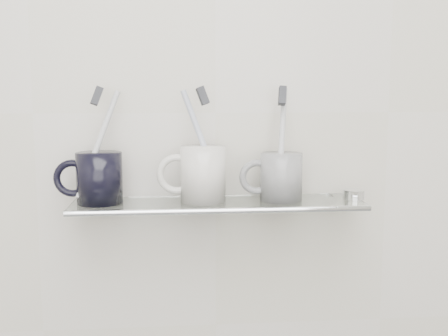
{
  "coord_description": "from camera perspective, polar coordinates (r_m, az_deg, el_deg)",
  "views": [
    {
      "loc": [
        -0.07,
        0.09,
        1.29
      ],
      "look_at": [
        0.01,
        1.04,
        1.16
      ],
      "focal_mm": 45.0,
      "sensor_mm": 36.0,
      "label": 1
    }
  ],
  "objects": [
    {
      "name": "mug_center_handle",
      "position": [
        0.96,
        -4.81,
        -0.63
      ],
      "size": [
        0.07,
        0.01,
        0.07
      ],
      "primitive_type": "torus",
      "rotation": [
        1.57,
        0.0,
        0.0
      ],
      "color": "silver",
      "rests_on": "mug_center"
    },
    {
      "name": "toothbrush_left",
      "position": [
        0.96,
        -12.65,
        2.4
      ],
      "size": [
        0.08,
        0.05,
        0.18
      ],
      "primitive_type": "cylinder",
      "rotation": [
        -0.12,
        0.38,
        0.16
      ],
      "color": "silver",
      "rests_on": "mug_left"
    },
    {
      "name": "shelf_glass",
      "position": [
        0.97,
        -0.59,
        -3.66
      ],
      "size": [
        0.5,
        0.12,
        0.01
      ],
      "primitive_type": "cube",
      "color": "silver",
      "rests_on": "wall_back"
    },
    {
      "name": "bristles_center",
      "position": [
        0.95,
        -2.18,
        7.34
      ],
      "size": [
        0.02,
        0.03,
        0.03
      ],
      "primitive_type": "cube",
      "rotation": [
        -0.12,
        -0.34,
        0.12
      ],
      "color": "#2F3035",
      "rests_on": "toothbrush_center"
    },
    {
      "name": "mug_left_handle",
      "position": [
        0.98,
        -15.15,
        -1.02
      ],
      "size": [
        0.06,
        0.01,
        0.06
      ],
      "primitive_type": "torus",
      "rotation": [
        1.57,
        0.0,
        0.0
      ],
      "color": "black",
      "rests_on": "mug_left"
    },
    {
      "name": "bracket_right",
      "position": [
        1.05,
        10.7,
        -3.47
      ],
      "size": [
        0.02,
        0.03,
        0.02
      ],
      "primitive_type": "cylinder",
      "rotation": [
        1.57,
        0.0,
        0.0
      ],
      "color": "silver",
      "rests_on": "wall_back"
    },
    {
      "name": "bracket_left",
      "position": [
        1.02,
        -12.63,
        -3.85
      ],
      "size": [
        0.02,
        0.03,
        0.02
      ],
      "primitive_type": "cylinder",
      "rotation": [
        1.57,
        0.0,
        0.0
      ],
      "color": "silver",
      "rests_on": "wall_back"
    },
    {
      "name": "mug_left",
      "position": [
        0.97,
        -12.55,
        -0.99
      ],
      "size": [
        0.1,
        0.1,
        0.09
      ],
      "primitive_type": "cylinder",
      "rotation": [
        0.0,
        0.0,
        0.26
      ],
      "color": "black",
      "rests_on": "shelf_glass"
    },
    {
      "name": "chrome_cap",
      "position": [
        1.02,
        13.05,
        -2.61
      ],
      "size": [
        0.04,
        0.04,
        0.02
      ],
      "primitive_type": "cylinder",
      "color": "silver",
      "rests_on": "shelf_glass"
    },
    {
      "name": "bristles_left",
      "position": [
        0.96,
        -12.8,
        7.16
      ],
      "size": [
        0.03,
        0.03,
        0.03
      ],
      "primitive_type": "cube",
      "rotation": [
        -0.12,
        0.38,
        0.16
      ],
      "color": "#2F3035",
      "rests_on": "toothbrush_left"
    },
    {
      "name": "toothbrush_center",
      "position": [
        0.96,
        -2.16,
        2.54
      ],
      "size": [
        0.08,
        0.03,
        0.18
      ],
      "primitive_type": "cylinder",
      "rotation": [
        -0.12,
        -0.34,
        0.12
      ],
      "color": "#ACB7D9",
      "rests_on": "mug_center"
    },
    {
      "name": "toothbrush_right",
      "position": [
        0.97,
        5.87,
        2.6
      ],
      "size": [
        0.03,
        0.05,
        0.19
      ],
      "primitive_type": "cylinder",
      "rotation": [
        -0.23,
        0.06,
        -0.12
      ],
      "color": "silver",
      "rests_on": "mug_right"
    },
    {
      "name": "bristles_right",
      "position": [
        0.97,
        5.94,
        7.32
      ],
      "size": [
        0.02,
        0.03,
        0.03
      ],
      "primitive_type": "cube",
      "rotation": [
        -0.23,
        0.06,
        -0.12
      ],
      "color": "#2F3035",
      "rests_on": "toothbrush_right"
    },
    {
      "name": "mug_right_handle",
      "position": [
        0.97,
        3.35,
        -0.92
      ],
      "size": [
        0.06,
        0.01,
        0.06
      ],
      "primitive_type": "torus",
      "rotation": [
        1.57,
        0.0,
        0.0
      ],
      "color": "silver",
      "rests_on": "mug_right"
    },
    {
      "name": "shelf_rail",
      "position": [
        0.91,
        -0.33,
        -4.37
      ],
      "size": [
        0.5,
        0.01,
        0.01
      ],
      "primitive_type": "cylinder",
      "rotation": [
        0.0,
        1.57,
        0.0
      ],
      "color": "silver",
      "rests_on": "shelf_glass"
    },
    {
      "name": "mug_right",
      "position": [
        0.98,
        5.82,
        -0.88
      ],
      "size": [
        0.09,
        0.09,
        0.08
      ],
      "primitive_type": "cylinder",
      "rotation": [
        0.0,
        0.0,
        -0.27
      ],
      "color": "silver",
      "rests_on": "shelf_glass"
    },
    {
      "name": "wall_back",
      "position": [
        1.01,
        -0.87,
        5.63
      ],
      "size": [
        2.5,
        0.0,
        2.5
      ],
      "primitive_type": "plane",
      "rotation": [
        1.57,
        0.0,
        0.0
      ],
      "color": "beige",
      "rests_on": "ground"
    },
    {
      "name": "mug_center",
      "position": [
        0.96,
        -2.14,
        -0.6
      ],
      "size": [
        0.08,
        0.08,
        0.1
      ],
      "primitive_type": "cylinder",
      "rotation": [
        0.0,
        0.0,
        -0.05
      ],
      "color": "silver",
      "rests_on": "shelf_glass"
    }
  ]
}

